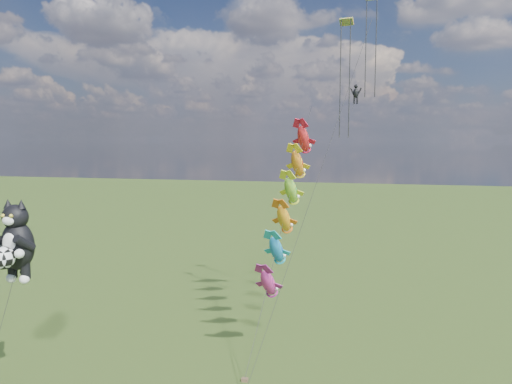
# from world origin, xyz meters

# --- Properties ---
(ground) EXTENTS (300.00, 300.00, 0.00)m
(ground) POSITION_xyz_m (0.00, 0.00, 0.00)
(ground) COLOR #1D340D
(cat_kite_rig) EXTENTS (2.37, 4.12, 11.72)m
(cat_kite_rig) POSITION_xyz_m (-1.12, -3.29, 9.17)
(cat_kite_rig) COLOR brown
(cat_kite_rig) RESTS_ON ground
(fish_windsock_rig) EXTENTS (2.52, 15.85, 18.20)m
(fish_windsock_rig) POSITION_xyz_m (13.10, 9.57, 10.23)
(fish_windsock_rig) COLOR brown
(fish_windsock_rig) RESTS_ON ground
(parafoil_rig) EXTENTS (7.44, 16.39, 27.00)m
(parafoil_rig) POSITION_xyz_m (17.88, 12.25, 20.22)
(parafoil_rig) COLOR brown
(parafoil_rig) RESTS_ON ground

